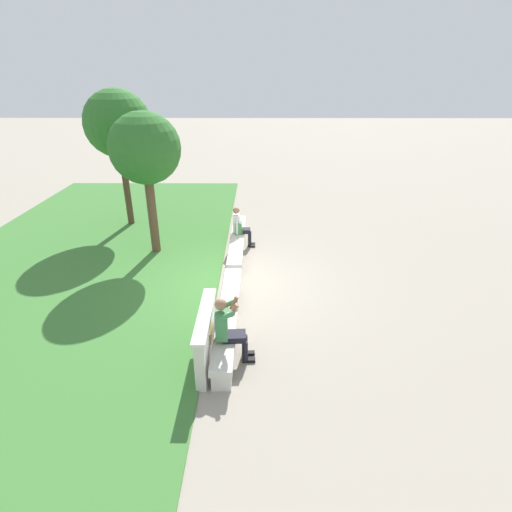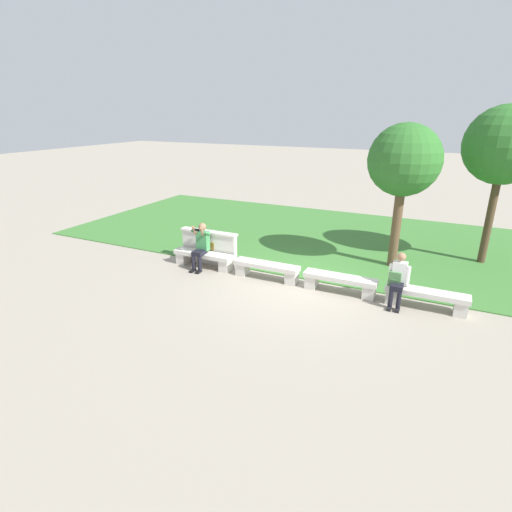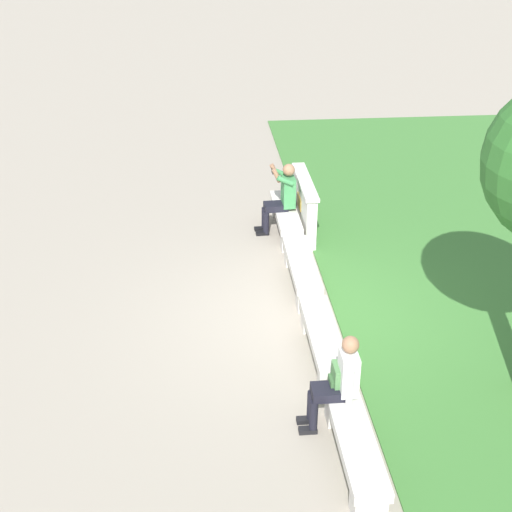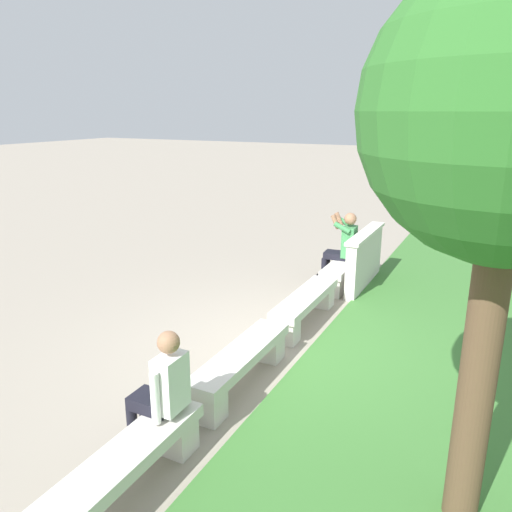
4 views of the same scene
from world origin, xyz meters
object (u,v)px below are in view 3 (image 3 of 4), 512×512
at_px(bench_main, 286,217).
at_px(bench_mid, 323,340).
at_px(person_photographer, 282,195).
at_px(backpack, 340,379).
at_px(person_distant, 339,380).
at_px(bench_near, 301,269).
at_px(bench_far, 354,444).

relative_size(bench_main, bench_mid, 1.00).
relative_size(bench_mid, person_photographer, 1.38).
relative_size(bench_main, backpack, 4.27).
bearing_deg(backpack, person_distant, -24.81).
height_order(bench_near, bench_far, same).
bearing_deg(person_distant, bench_far, 5.85).
height_order(bench_far, person_photographer, person_photographer).
bearing_deg(bench_near, person_distant, -1.12).
height_order(bench_far, person_distant, person_distant).
xyz_separation_m(bench_main, person_photographer, (-0.01, -0.08, 0.44)).
height_order(bench_main, bench_far, same).
relative_size(bench_mid, bench_far, 1.00).
bearing_deg(bench_far, backpack, -177.75).
height_order(bench_main, bench_mid, same).
xyz_separation_m(bench_near, bench_far, (4.03, 0.00, 0.00)).
height_order(bench_main, person_distant, person_distant).
xyz_separation_m(person_photographer, person_distant, (5.41, 0.01, -0.06)).
bearing_deg(person_photographer, person_distant, 0.12).
relative_size(bench_far, person_photographer, 1.38).
distance_m(bench_near, person_distant, 3.41).
bearing_deg(person_distant, bench_near, 178.88).
xyz_separation_m(bench_far, backpack, (-0.73, -0.03, 0.33)).
distance_m(person_photographer, backpack, 5.33).
bearing_deg(person_photographer, backpack, 0.53).
bearing_deg(person_photographer, bench_near, 2.19).
distance_m(bench_far, backpack, 0.80).
bearing_deg(bench_main, bench_near, 0.00).
xyz_separation_m(bench_main, bench_near, (2.02, 0.00, 0.00)).
height_order(bench_mid, bench_far, same).
relative_size(bench_far, backpack, 4.27).
bearing_deg(person_distant, person_photographer, -179.88).
xyz_separation_m(bench_near, bench_mid, (2.02, 0.00, 0.00)).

